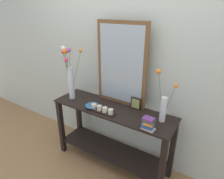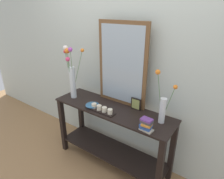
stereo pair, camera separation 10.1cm
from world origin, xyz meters
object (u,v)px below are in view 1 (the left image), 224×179
object	(u,v)px
mirror_leaning	(121,65)
candle_tray	(102,110)
decorative_bowl	(92,105)
vase_right	(163,105)
book_stack	(148,124)
console_table	(112,131)
tall_vase_left	(70,74)
picture_frame_small	(136,103)

from	to	relation	value
mirror_leaning	candle_tray	xyz separation A→B (m)	(-0.05, -0.31, -0.44)
decorative_bowl	vase_right	bearing A→B (deg)	11.90
decorative_bowl	book_stack	world-z (taller)	book_stack
decorative_bowl	book_stack	distance (m)	0.71
mirror_leaning	book_stack	xyz separation A→B (m)	(0.50, -0.34, -0.41)
decorative_bowl	mirror_leaning	bearing A→B (deg)	53.41
console_table	tall_vase_left	xyz separation A→B (m)	(-0.58, -0.04, 0.63)
vase_right	book_stack	distance (m)	0.25
decorative_bowl	book_stack	size ratio (longest dim) A/B	1.22
candle_tray	picture_frame_small	xyz separation A→B (m)	(0.28, 0.26, 0.04)
console_table	picture_frame_small	distance (m)	0.46
book_stack	vase_right	bearing A→B (deg)	74.12
console_table	decorative_bowl	xyz separation A→B (m)	(-0.20, -0.10, 0.34)
console_table	mirror_leaning	distance (m)	0.80
tall_vase_left	picture_frame_small	xyz separation A→B (m)	(0.81, 0.18, -0.25)
book_stack	tall_vase_left	bearing A→B (deg)	174.00
mirror_leaning	picture_frame_small	distance (m)	0.46
picture_frame_small	book_stack	size ratio (longest dim) A/B	1.03
tall_vase_left	console_table	bearing A→B (deg)	4.05
book_stack	decorative_bowl	bearing A→B (deg)	175.86
candle_tray	book_stack	world-z (taller)	book_stack
vase_right	candle_tray	distance (m)	0.66
picture_frame_small	decorative_bowl	size ratio (longest dim) A/B	0.84
tall_vase_left	candle_tray	bearing A→B (deg)	-9.03
vase_right	book_stack	size ratio (longest dim) A/B	4.07
vase_right	decorative_bowl	world-z (taller)	vase_right
console_table	decorative_bowl	size ratio (longest dim) A/B	9.04
mirror_leaning	vase_right	distance (m)	0.64
candle_tray	decorative_bowl	size ratio (longest dim) A/B	1.98
picture_frame_small	decorative_bowl	world-z (taller)	picture_frame_small
tall_vase_left	picture_frame_small	size ratio (longest dim) A/B	4.78
console_table	vase_right	world-z (taller)	vase_right
candle_tray	picture_frame_small	size ratio (longest dim) A/B	2.35
vase_right	picture_frame_small	world-z (taller)	vase_right
mirror_leaning	decorative_bowl	size ratio (longest dim) A/B	5.87
decorative_bowl	candle_tray	bearing A→B (deg)	-7.90
console_table	tall_vase_left	size ratio (longest dim) A/B	2.24
console_table	mirror_leaning	xyz separation A→B (m)	(0.01, 0.18, 0.78)
picture_frame_small	candle_tray	bearing A→B (deg)	-136.43
console_table	decorative_bowl	bearing A→B (deg)	-153.20
console_table	book_stack	world-z (taller)	book_stack
vase_right	console_table	bearing A→B (deg)	-174.07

